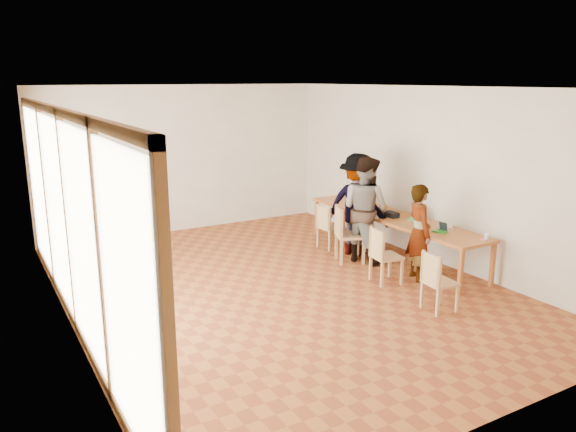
% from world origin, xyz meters
% --- Properties ---
extents(ground, '(8.00, 8.00, 0.00)m').
position_xyz_m(ground, '(0.00, 0.00, 0.00)').
color(ground, '#995325').
rests_on(ground, ground).
extents(wall_back, '(6.00, 0.10, 3.00)m').
position_xyz_m(wall_back, '(0.00, 4.00, 1.50)').
color(wall_back, silver).
rests_on(wall_back, ground).
extents(wall_front, '(6.00, 0.10, 3.00)m').
position_xyz_m(wall_front, '(0.00, -4.00, 1.50)').
color(wall_front, silver).
rests_on(wall_front, ground).
extents(wall_right, '(0.10, 8.00, 3.00)m').
position_xyz_m(wall_right, '(3.00, 0.00, 1.50)').
color(wall_right, silver).
rests_on(wall_right, ground).
extents(window_wall, '(0.10, 8.00, 3.00)m').
position_xyz_m(window_wall, '(-2.96, 0.00, 1.50)').
color(window_wall, white).
rests_on(window_wall, ground).
extents(ceiling, '(6.00, 8.00, 0.04)m').
position_xyz_m(ceiling, '(0.00, 0.00, 3.02)').
color(ceiling, white).
rests_on(ceiling, wall_back).
extents(communal_table, '(0.80, 4.00, 0.75)m').
position_xyz_m(communal_table, '(2.50, 0.35, 0.70)').
color(communal_table, '#A85625').
rests_on(communal_table, ground).
extents(side_table, '(0.90, 0.90, 0.75)m').
position_xyz_m(side_table, '(-1.88, 3.20, 0.67)').
color(side_table, '#A85625').
rests_on(side_table, ground).
extents(chair_near, '(0.42, 0.42, 0.45)m').
position_xyz_m(chair_near, '(1.40, -1.84, 0.51)').
color(chair_near, tan).
rests_on(chair_near, ground).
extents(chair_mid, '(0.47, 0.47, 0.47)m').
position_xyz_m(chair_mid, '(1.47, -0.61, 0.54)').
color(chair_mid, tan).
rests_on(chair_mid, ground).
extents(chair_far, '(0.59, 0.59, 0.52)m').
position_xyz_m(chair_far, '(1.59, 0.54, 0.60)').
color(chair_far, tan).
rests_on(chair_far, ground).
extents(chair_empty, '(0.43, 0.43, 0.44)m').
position_xyz_m(chair_empty, '(1.77, 1.34, 0.51)').
color(chair_empty, tan).
rests_on(chair_empty, ground).
extents(chair_spare, '(0.62, 0.62, 0.51)m').
position_xyz_m(chair_spare, '(-2.42, 1.64, 0.58)').
color(chair_spare, tan).
rests_on(chair_spare, ground).
extents(person_near, '(0.53, 0.65, 1.54)m').
position_xyz_m(person_near, '(2.09, -0.75, 0.77)').
color(person_near, gray).
rests_on(person_near, ground).
extents(person_mid, '(0.89, 1.04, 1.85)m').
position_xyz_m(person_mid, '(1.94, 0.43, 0.92)').
color(person_mid, gray).
rests_on(person_mid, ground).
extents(person_far, '(1.10, 1.36, 1.84)m').
position_xyz_m(person_far, '(2.04, 0.79, 0.92)').
color(person_far, gray).
rests_on(person_far, ground).
extents(laptop_near, '(0.21, 0.23, 0.18)m').
position_xyz_m(laptop_near, '(2.48, -0.85, 0.80)').
color(laptop_near, green).
rests_on(laptop_near, communal_table).
extents(laptop_mid, '(0.25, 0.26, 0.18)m').
position_xyz_m(laptop_mid, '(2.66, -0.06, 0.80)').
color(laptop_mid, green).
rests_on(laptop_mid, communal_table).
extents(laptop_far, '(0.24, 0.26, 0.20)m').
position_xyz_m(laptop_far, '(2.45, 1.40, 0.80)').
color(laptop_far, green).
rests_on(laptop_far, communal_table).
extents(yellow_mug, '(0.14, 0.14, 0.09)m').
position_xyz_m(yellow_mug, '(2.69, 0.80, 0.79)').
color(yellow_mug, orange).
rests_on(yellow_mug, communal_table).
extents(green_bottle, '(0.07, 0.07, 0.28)m').
position_xyz_m(green_bottle, '(2.26, 1.27, 0.89)').
color(green_bottle, '#1F6A3B').
rests_on(green_bottle, communal_table).
extents(clear_glass, '(0.07, 0.07, 0.09)m').
position_xyz_m(clear_glass, '(2.76, -1.50, 0.80)').
color(clear_glass, silver).
rests_on(clear_glass, communal_table).
extents(condiment_cup, '(0.08, 0.08, 0.06)m').
position_xyz_m(condiment_cup, '(2.80, -0.74, 0.78)').
color(condiment_cup, white).
rests_on(condiment_cup, communal_table).
extents(pink_phone, '(0.05, 0.10, 0.01)m').
position_xyz_m(pink_phone, '(2.69, -1.51, 0.76)').
color(pink_phone, '#F1578A').
rests_on(pink_phone, communal_table).
extents(black_pouch, '(0.16, 0.26, 0.09)m').
position_xyz_m(black_pouch, '(2.43, 0.31, 0.80)').
color(black_pouch, black).
rests_on(black_pouch, communal_table).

